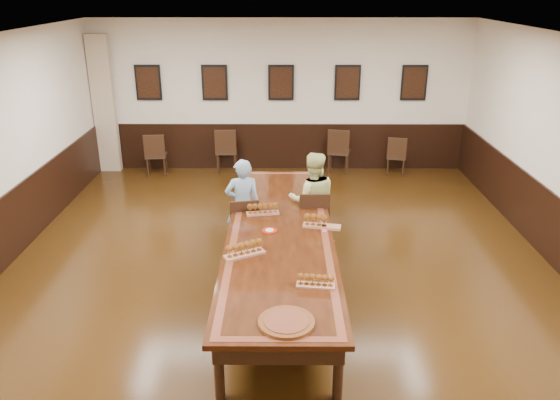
{
  "coord_description": "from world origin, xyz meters",
  "views": [
    {
      "loc": [
        0.03,
        -6.63,
        3.83
      ],
      "look_at": [
        0.0,
        0.5,
        1.0
      ],
      "focal_mm": 35.0,
      "sensor_mm": 36.0,
      "label": 1
    }
  ],
  "objects_px": {
    "chair_woman": "(313,219)",
    "spare_chair_c": "(339,150)",
    "person_man": "(243,205)",
    "chair_man": "(244,225)",
    "carved_platter": "(286,322)",
    "spare_chair_a": "(156,154)",
    "spare_chair_b": "(226,150)",
    "spare_chair_d": "(396,155)",
    "person_woman": "(312,200)",
    "conference_table": "(280,240)"
  },
  "relations": [
    {
      "from": "conference_table",
      "to": "carved_platter",
      "type": "height_order",
      "value": "carved_platter"
    },
    {
      "from": "conference_table",
      "to": "carved_platter",
      "type": "relative_size",
      "value": 7.72
    },
    {
      "from": "chair_woman",
      "to": "carved_platter",
      "type": "bearing_deg",
      "value": 79.31
    },
    {
      "from": "chair_man",
      "to": "person_woman",
      "type": "distance_m",
      "value": 1.11
    },
    {
      "from": "spare_chair_a",
      "to": "spare_chair_c",
      "type": "relative_size",
      "value": 0.94
    },
    {
      "from": "spare_chair_d",
      "to": "conference_table",
      "type": "xyz_separation_m",
      "value": [
        -2.48,
        -4.58,
        0.19
      ]
    },
    {
      "from": "spare_chair_a",
      "to": "spare_chair_d",
      "type": "distance_m",
      "value": 5.14
    },
    {
      "from": "chair_man",
      "to": "spare_chair_d",
      "type": "xyz_separation_m",
      "value": [
        3.02,
        3.71,
        -0.03
      ]
    },
    {
      "from": "person_woman",
      "to": "spare_chair_d",
      "type": "bearing_deg",
      "value": -122.88
    },
    {
      "from": "chair_man",
      "to": "spare_chair_a",
      "type": "distance_m",
      "value": 4.24
    },
    {
      "from": "spare_chair_b",
      "to": "spare_chair_d",
      "type": "distance_m",
      "value": 3.67
    },
    {
      "from": "spare_chair_b",
      "to": "person_man",
      "type": "xyz_separation_m",
      "value": [
        0.62,
        -3.82,
        0.24
      ]
    },
    {
      "from": "chair_woman",
      "to": "spare_chair_a",
      "type": "bearing_deg",
      "value": -51.08
    },
    {
      "from": "spare_chair_a",
      "to": "person_woman",
      "type": "bearing_deg",
      "value": 126.66
    },
    {
      "from": "chair_woman",
      "to": "carved_platter",
      "type": "xyz_separation_m",
      "value": [
        -0.42,
        -3.16,
        0.29
      ]
    },
    {
      "from": "spare_chair_d",
      "to": "person_woman",
      "type": "relative_size",
      "value": 0.56
    },
    {
      "from": "spare_chair_a",
      "to": "carved_platter",
      "type": "bearing_deg",
      "value": 106.2
    },
    {
      "from": "spare_chair_a",
      "to": "spare_chair_b",
      "type": "height_order",
      "value": "spare_chair_b"
    },
    {
      "from": "spare_chair_a",
      "to": "person_woman",
      "type": "relative_size",
      "value": 0.61
    },
    {
      "from": "spare_chair_a",
      "to": "carved_platter",
      "type": "xyz_separation_m",
      "value": [
        2.74,
        -6.68,
        0.31
      ]
    },
    {
      "from": "chair_man",
      "to": "person_man",
      "type": "height_order",
      "value": "person_man"
    },
    {
      "from": "spare_chair_a",
      "to": "conference_table",
      "type": "bearing_deg",
      "value": 114.35
    },
    {
      "from": "spare_chair_d",
      "to": "person_man",
      "type": "relative_size",
      "value": 0.58
    },
    {
      "from": "chair_man",
      "to": "person_woman",
      "type": "bearing_deg",
      "value": -175.46
    },
    {
      "from": "conference_table",
      "to": "chair_man",
      "type": "bearing_deg",
      "value": 122.23
    },
    {
      "from": "spare_chair_a",
      "to": "conference_table",
      "type": "xyz_separation_m",
      "value": [
        2.67,
        -4.54,
        0.15
      ]
    },
    {
      "from": "person_man",
      "to": "person_woman",
      "type": "relative_size",
      "value": 0.96
    },
    {
      "from": "spare_chair_d",
      "to": "carved_platter",
      "type": "xyz_separation_m",
      "value": [
        -2.4,
        -6.73,
        0.35
      ]
    },
    {
      "from": "conference_table",
      "to": "carved_platter",
      "type": "xyz_separation_m",
      "value": [
        0.07,
        -2.15,
        0.16
      ]
    },
    {
      "from": "chair_man",
      "to": "carved_platter",
      "type": "xyz_separation_m",
      "value": [
        0.62,
        -3.01,
        0.32
      ]
    },
    {
      "from": "spare_chair_b",
      "to": "spare_chair_c",
      "type": "relative_size",
      "value": 0.99
    },
    {
      "from": "chair_man",
      "to": "spare_chair_c",
      "type": "height_order",
      "value": "spare_chair_c"
    },
    {
      "from": "person_woman",
      "to": "carved_platter",
      "type": "height_order",
      "value": "person_woman"
    },
    {
      "from": "spare_chair_b",
      "to": "person_man",
      "type": "distance_m",
      "value": 3.87
    },
    {
      "from": "chair_man",
      "to": "chair_woman",
      "type": "relative_size",
      "value": 0.94
    },
    {
      "from": "person_man",
      "to": "chair_man",
      "type": "bearing_deg",
      "value": 90.0
    },
    {
      "from": "chair_woman",
      "to": "carved_platter",
      "type": "relative_size",
      "value": 1.49
    },
    {
      "from": "chair_woman",
      "to": "spare_chair_c",
      "type": "distance_m",
      "value": 3.8
    },
    {
      "from": "chair_woman",
      "to": "conference_table",
      "type": "height_order",
      "value": "chair_woman"
    },
    {
      "from": "person_man",
      "to": "conference_table",
      "type": "height_order",
      "value": "person_man"
    },
    {
      "from": "carved_platter",
      "to": "person_woman",
      "type": "bearing_deg",
      "value": 82.7
    },
    {
      "from": "spare_chair_b",
      "to": "carved_platter",
      "type": "distance_m",
      "value": 7.04
    },
    {
      "from": "chair_woman",
      "to": "person_man",
      "type": "relative_size",
      "value": 0.66
    },
    {
      "from": "person_man",
      "to": "spare_chair_a",
      "type": "bearing_deg",
      "value": -68.65
    },
    {
      "from": "conference_table",
      "to": "chair_woman",
      "type": "bearing_deg",
      "value": 63.85
    },
    {
      "from": "chair_woman",
      "to": "spare_chair_d",
      "type": "xyz_separation_m",
      "value": [
        1.98,
        3.56,
        -0.06
      ]
    },
    {
      "from": "chair_woman",
      "to": "spare_chair_b",
      "type": "distance_m",
      "value": 4.12
    },
    {
      "from": "carved_platter",
      "to": "conference_table",
      "type": "bearing_deg",
      "value": 92.0
    },
    {
      "from": "spare_chair_a",
      "to": "chair_man",
      "type": "bearing_deg",
      "value": 113.92
    },
    {
      "from": "spare_chair_b",
      "to": "conference_table",
      "type": "relative_size",
      "value": 0.19
    }
  ]
}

